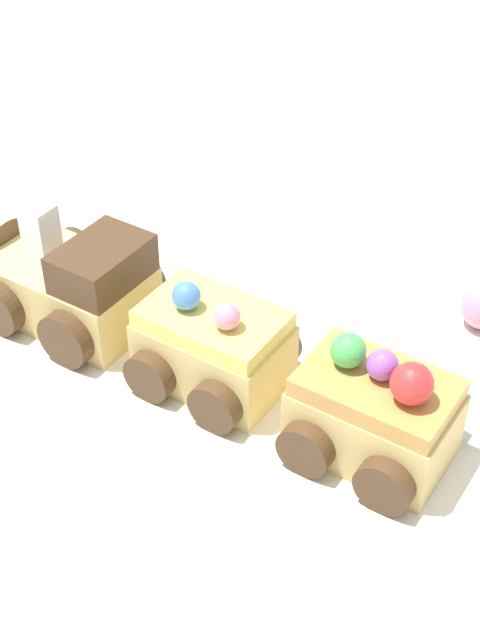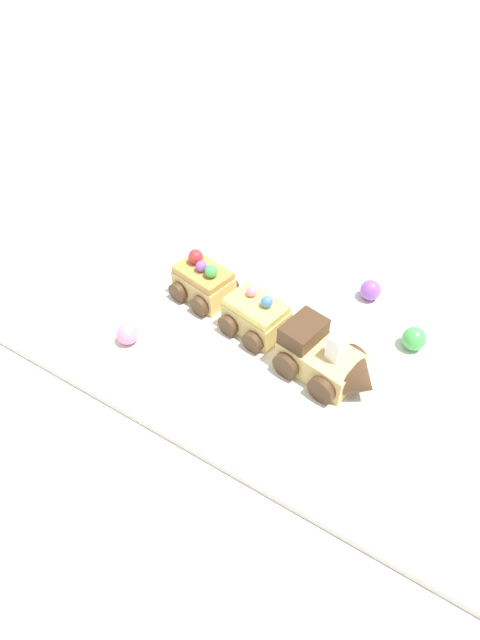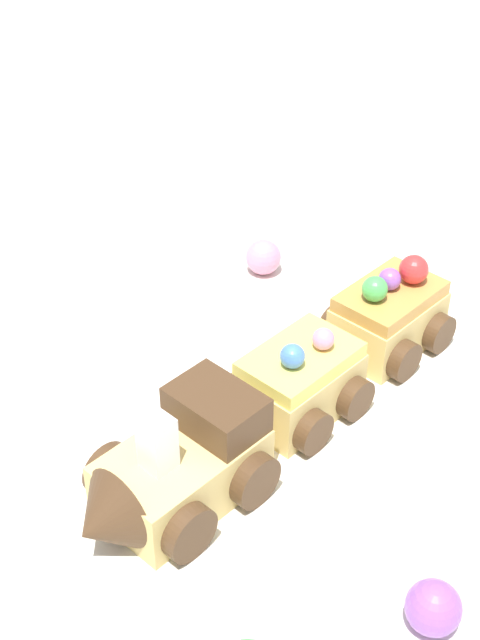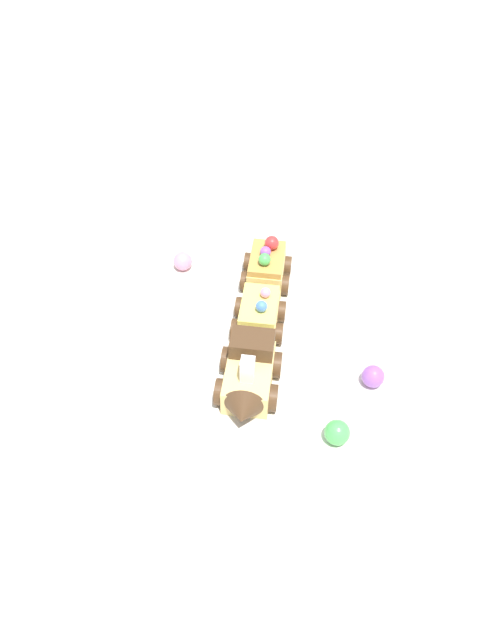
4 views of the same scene
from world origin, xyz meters
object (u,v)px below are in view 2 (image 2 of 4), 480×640
Objects in this scene: cake_train_locomotive at (326,361)px; gumball_purple at (371,290)px; gumball_green at (414,339)px; gumball_pink at (127,334)px; cake_car_caramel at (204,282)px; cake_car_lemon at (256,317)px.

cake_train_locomotive reaches higher than gumball_purple.
gumball_purple is (-0.00, 0.16, -0.01)m from cake_train_locomotive.
gumball_green reaches higher than gumball_pink.
gumball_pink is (-0.32, -0.18, -0.00)m from gumball_green.
gumball_pink is (-0.03, -0.12, -0.01)m from cake_car_caramel.
cake_car_caramel is at bearing 179.98° from cake_train_locomotive.
gumball_pink is at bearing -134.24° from gumball_purple.
gumball_purple is at bearing 63.51° from cake_car_lemon.
gumball_pink is at bearing -94.25° from cake_car_caramel.
cake_car_lemon is at bearing -127.80° from gumball_purple.
gumball_pink is at bearing -129.64° from cake_car_lemon.
cake_train_locomotive is 0.13m from gumball_green.
cake_car_caramel is (-0.10, 0.02, 0.00)m from cake_car_lemon.
cake_car_caramel is at bearing -179.95° from cake_car_lemon.
gumball_green is (0.08, 0.10, -0.01)m from cake_train_locomotive.
cake_car_caramel is 0.29m from gumball_green.
gumball_pink is (-0.13, -0.11, -0.01)m from cake_car_lemon.
cake_train_locomotive is at bearing -88.87° from gumball_purple.
cake_car_caramel is 0.13m from gumball_pink.
cake_car_lemon is at bearing 39.05° from gumball_pink.
cake_train_locomotive is at bearing -0.08° from cake_car_lemon.
cake_car_lemon is at bearing -157.49° from gumball_green.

